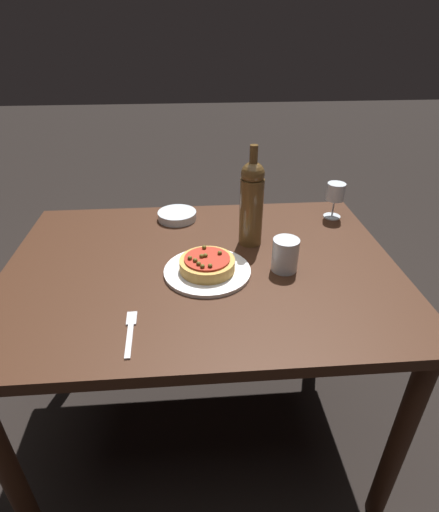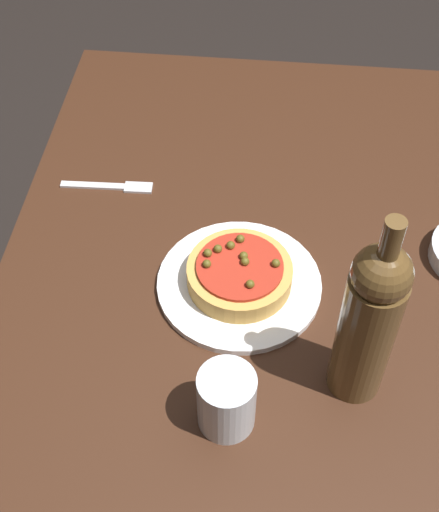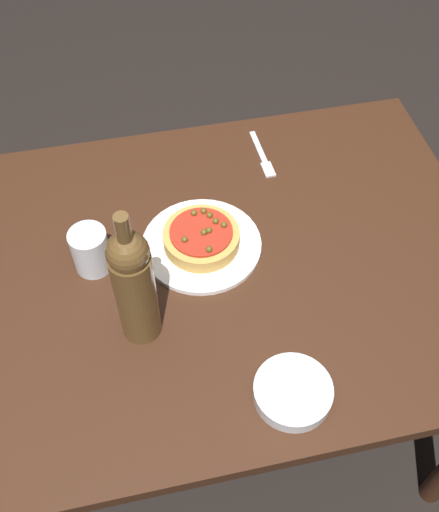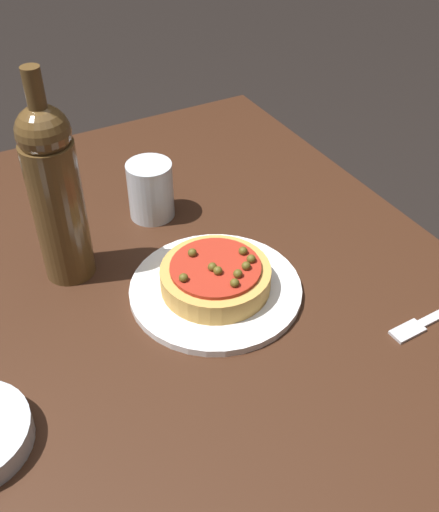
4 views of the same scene
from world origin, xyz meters
name	(u,v)px [view 1 (image 1 of 4)]	position (x,y,z in m)	size (l,w,h in m)	color
ground_plane	(206,420)	(0.00, 0.00, 0.00)	(14.00, 14.00, 0.00)	black
dining_table	(202,290)	(0.00, 0.00, 0.67)	(1.24, 0.91, 0.77)	#381E11
dinner_plate	(207,271)	(0.02, -0.05, 0.78)	(0.27, 0.27, 0.01)	white
pizza	(207,264)	(0.02, -0.05, 0.80)	(0.17, 0.17, 0.05)	gold
wine_glass	(335,194)	(0.52, 0.31, 0.87)	(0.07, 0.07, 0.14)	silver
wine_bottle	(252,202)	(0.17, 0.13, 0.92)	(0.08, 0.08, 0.34)	brown
water_cup	(285,255)	(0.26, -0.05, 0.82)	(0.08, 0.08, 0.10)	silver
side_bowl	(177,215)	(-0.08, 0.34, 0.79)	(0.15, 0.15, 0.03)	silver
fork	(130,331)	(-0.19, -0.30, 0.77)	(0.03, 0.17, 0.00)	silver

